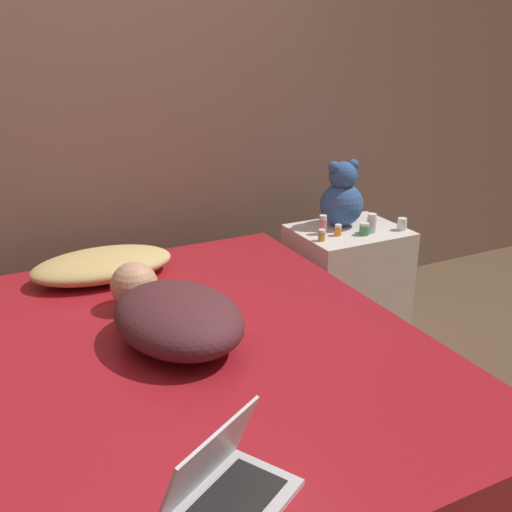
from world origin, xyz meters
The scene contains 14 objects.
ground_plane centered at (0.00, 0.00, 0.00)m, with size 12.00×12.00×0.00m, color brown.
wall_back centered at (0.00, 1.24, 1.30)m, with size 8.00×0.06×2.60m.
bed centered at (0.00, 0.00, 0.26)m, with size 1.65×1.93×0.53m.
nightstand centered at (1.16, 0.67, 0.29)m, with size 0.55×0.45×0.58m.
pillow centered at (-0.09, 0.73, 0.59)m, with size 0.60×0.34×0.11m.
person_lying centered at (0.00, 0.08, 0.63)m, with size 0.48×0.73×0.19m.
laptop centered at (-0.16, -0.71, 0.58)m, with size 0.36×0.33×0.20m.
teddy_bear centered at (1.16, 0.75, 0.73)m, with size 0.22×0.22×0.34m.
bottle_white centered at (1.39, 0.55, 0.61)m, with size 0.05×0.05×0.06m.
bottle_pink centered at (1.00, 0.67, 0.63)m, with size 0.04×0.04×0.10m.
bottle_orange centered at (1.05, 0.62, 0.61)m, with size 0.04×0.04×0.06m.
bottle_green centered at (1.17, 0.57, 0.61)m, with size 0.05×0.05×0.06m.
bottle_amber centered at (0.94, 0.59, 0.61)m, with size 0.03×0.03×0.06m.
bottle_clear centered at (1.23, 0.59, 0.63)m, with size 0.05×0.05×0.10m.
Camera 1 is at (-0.57, -1.70, 1.55)m, focal length 42.00 mm.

